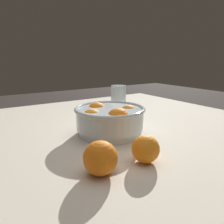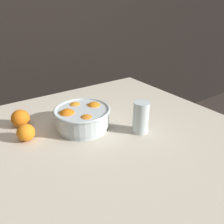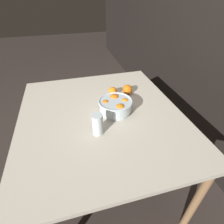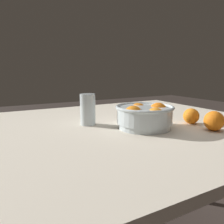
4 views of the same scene
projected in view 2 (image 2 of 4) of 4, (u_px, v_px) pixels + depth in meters
The scene contains 5 objects.
dining_table at pixel (96, 154), 0.89m from camera, with size 1.23×1.10×0.76m.
fruit_bowl at pixel (82, 117), 0.92m from camera, with size 0.24×0.24×0.10m.
juice_glass at pixel (141, 119), 0.88m from camera, with size 0.07×0.07×0.13m.
orange_loose_near_bowl at pixel (20, 118), 0.93m from camera, with size 0.08×0.08×0.08m, color orange.
orange_loose_front at pixel (26, 132), 0.84m from camera, with size 0.07×0.07×0.07m, color orange.
Camera 2 is at (-0.36, -0.63, 1.24)m, focal length 35.00 mm.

